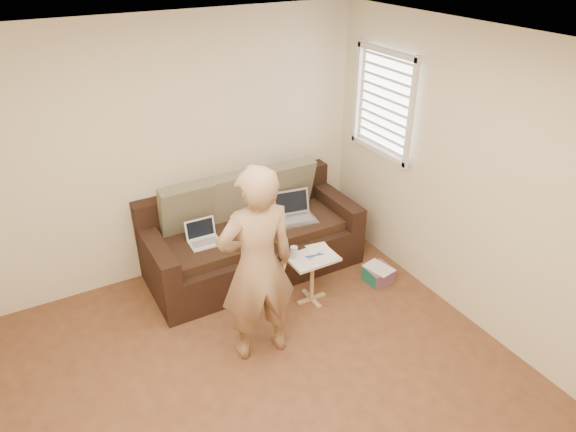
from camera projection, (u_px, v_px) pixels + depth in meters
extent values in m
plane|color=#582F20|center=(287.00, 407.00, 3.94)|extent=(4.50, 4.50, 0.00)
plane|color=white|center=(286.00, 63.00, 2.66)|extent=(4.50, 4.50, 0.00)
plane|color=beige|center=(174.00, 152.00, 5.01)|extent=(4.00, 0.00, 4.00)
plane|color=beige|center=(501.00, 198.00, 4.15)|extent=(0.00, 4.50, 4.50)
imported|color=#9A7754|center=(257.00, 267.00, 4.05)|extent=(0.69, 0.50, 1.76)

